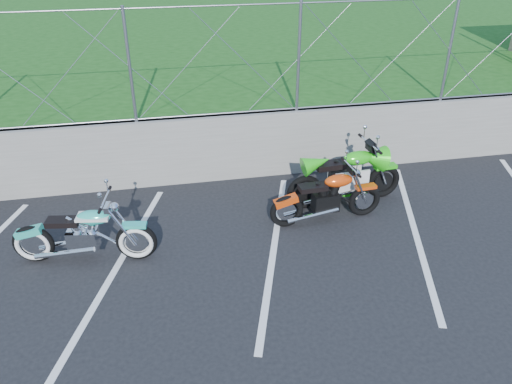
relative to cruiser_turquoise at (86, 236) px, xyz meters
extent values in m
plane|color=black|center=(2.82, -1.23, -0.43)|extent=(90.00, 90.00, 0.00)
cube|color=slate|center=(2.82, 2.27, 0.22)|extent=(30.00, 0.22, 1.30)
cube|color=#164612|center=(2.82, 12.27, 0.22)|extent=(30.00, 20.00, 1.30)
cylinder|color=gray|center=(2.82, 2.27, 2.82)|extent=(28.00, 0.03, 0.03)
cylinder|color=gray|center=(2.82, 2.27, 0.92)|extent=(28.00, 0.03, 0.03)
cube|color=silver|center=(0.42, -0.23, -0.42)|extent=(1.49, 4.31, 0.01)
cube|color=silver|center=(2.82, -0.23, -0.42)|extent=(1.49, 4.31, 0.01)
cube|color=silver|center=(5.22, -0.23, -0.42)|extent=(1.49, 4.31, 0.01)
torus|color=black|center=(-0.78, 0.12, -0.12)|extent=(0.63, 0.20, 0.62)
torus|color=black|center=(0.73, -0.12, -0.12)|extent=(0.63, 0.20, 0.62)
cube|color=silver|center=(-0.04, 0.01, -0.05)|extent=(0.47, 0.33, 0.32)
ellipsoid|color=#2CB29D|center=(0.16, -0.03, 0.32)|extent=(0.53, 0.30, 0.22)
cube|color=black|center=(-0.29, 0.05, 0.26)|extent=(0.50, 0.30, 0.08)
cube|color=#2CB29D|center=(0.73, -0.12, 0.17)|extent=(0.37, 0.20, 0.06)
cylinder|color=silver|center=(0.37, -0.06, 0.62)|extent=(0.13, 0.67, 0.03)
torus|color=black|center=(3.15, 0.32, -0.14)|extent=(0.58, 0.14, 0.58)
torus|color=black|center=(4.55, 0.40, -0.14)|extent=(0.58, 0.14, 0.58)
cube|color=black|center=(3.83, 0.36, -0.05)|extent=(0.44, 0.29, 0.32)
ellipsoid|color=#CF3D0C|center=(4.04, 0.37, 0.32)|extent=(0.50, 0.26, 0.22)
cube|color=black|center=(3.59, 0.34, 0.25)|extent=(0.48, 0.25, 0.08)
cube|color=#CF3D0C|center=(4.55, 0.40, 0.13)|extent=(0.36, 0.16, 0.06)
cylinder|color=silver|center=(4.24, 0.38, 0.55)|extent=(0.07, 0.67, 0.03)
torus|color=black|center=(3.60, 0.83, -0.10)|extent=(0.65, 0.17, 0.65)
torus|color=black|center=(5.13, 0.94, -0.10)|extent=(0.65, 0.17, 0.65)
cube|color=black|center=(4.35, 0.88, 0.00)|extent=(0.52, 0.34, 0.37)
ellipsoid|color=#27C418|center=(4.58, 0.90, 0.44)|extent=(0.59, 0.30, 0.25)
cube|color=black|center=(4.07, 0.86, 0.36)|extent=(0.56, 0.30, 0.10)
cube|color=#27C418|center=(5.13, 0.94, 0.20)|extent=(0.42, 0.19, 0.06)
cylinder|color=silver|center=(4.77, 0.91, 0.69)|extent=(0.09, 0.78, 0.03)
camera|label=1|loc=(1.28, -6.49, 4.18)|focal=35.00mm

